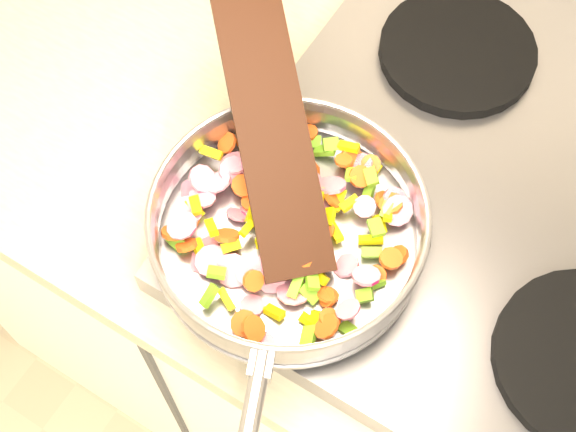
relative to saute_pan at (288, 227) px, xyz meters
The scene contains 6 objects.
cooktop 0.27m from the saute_pan, 46.47° to the left, with size 0.60×0.60×0.04m, color #939399.
grate_fl 0.07m from the saute_pan, 51.16° to the left, with size 0.19×0.19×0.02m, color black.
grate_bl 0.33m from the saute_pan, 83.24° to the left, with size 0.19×0.19×0.02m, color black.
saute_pan is the anchor object (origin of this frame).
vegetable_heap 0.02m from the saute_pan, 102.91° to the left, with size 0.26×0.26×0.05m.
wooden_spatula 0.11m from the saute_pan, 132.05° to the left, with size 0.32×0.07×0.01m, color black.
Camera 1 is at (-0.69, 1.16, 1.71)m, focal length 50.00 mm.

